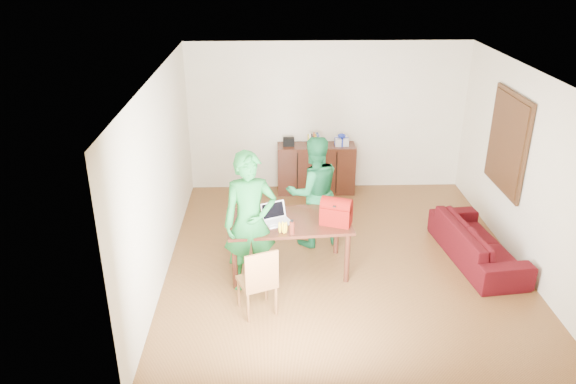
{
  "coord_description": "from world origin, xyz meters",
  "views": [
    {
      "loc": [
        -1.01,
        -7.01,
        4.23
      ],
      "look_at": [
        -0.79,
        -0.0,
        1.11
      ],
      "focal_mm": 35.0,
      "sensor_mm": 36.0,
      "label": 1
    }
  ],
  "objects_px": {
    "laptop": "(278,220)",
    "bottle": "(292,227)",
    "red_bag": "(336,214)",
    "person_near": "(250,222)",
    "sofa": "(478,242)",
    "person_far": "(313,192)",
    "chair": "(258,293)",
    "table": "(288,227)"
  },
  "relations": [
    {
      "from": "bottle",
      "to": "sofa",
      "type": "relative_size",
      "value": 0.11
    },
    {
      "from": "chair",
      "to": "bottle",
      "type": "bearing_deg",
      "value": 31.21
    },
    {
      "from": "table",
      "to": "laptop",
      "type": "bearing_deg",
      "value": -155.07
    },
    {
      "from": "laptop",
      "to": "sofa",
      "type": "height_order",
      "value": "laptop"
    },
    {
      "from": "laptop",
      "to": "red_bag",
      "type": "distance_m",
      "value": 0.78
    },
    {
      "from": "person_near",
      "to": "laptop",
      "type": "height_order",
      "value": "person_near"
    },
    {
      "from": "person_far",
      "to": "sofa",
      "type": "relative_size",
      "value": 0.9
    },
    {
      "from": "chair",
      "to": "laptop",
      "type": "distance_m",
      "value": 1.09
    },
    {
      "from": "red_bag",
      "to": "sofa",
      "type": "relative_size",
      "value": 0.21
    },
    {
      "from": "table",
      "to": "red_bag",
      "type": "relative_size",
      "value": 4.26
    },
    {
      "from": "bottle",
      "to": "person_near",
      "type": "bearing_deg",
      "value": 179.06
    },
    {
      "from": "table",
      "to": "red_bag",
      "type": "bearing_deg",
      "value": -15.44
    },
    {
      "from": "person_near",
      "to": "sofa",
      "type": "height_order",
      "value": "person_near"
    },
    {
      "from": "laptop",
      "to": "red_bag",
      "type": "height_order",
      "value": "red_bag"
    },
    {
      "from": "chair",
      "to": "red_bag",
      "type": "bearing_deg",
      "value": 17.48
    },
    {
      "from": "table",
      "to": "laptop",
      "type": "xyz_separation_m",
      "value": [
        -0.14,
        -0.08,
        0.14
      ]
    },
    {
      "from": "person_far",
      "to": "bottle",
      "type": "distance_m",
      "value": 1.21
    },
    {
      "from": "person_near",
      "to": "red_bag",
      "type": "bearing_deg",
      "value": 3.05
    },
    {
      "from": "table",
      "to": "person_far",
      "type": "relative_size",
      "value": 1.01
    },
    {
      "from": "laptop",
      "to": "sofa",
      "type": "relative_size",
      "value": 0.22
    },
    {
      "from": "chair",
      "to": "bottle",
      "type": "relative_size",
      "value": 4.65
    },
    {
      "from": "person_near",
      "to": "sofa",
      "type": "relative_size",
      "value": 1.0
    },
    {
      "from": "sofa",
      "to": "person_near",
      "type": "bearing_deg",
      "value": 93.23
    },
    {
      "from": "person_far",
      "to": "red_bag",
      "type": "bearing_deg",
      "value": 89.95
    },
    {
      "from": "table",
      "to": "person_far",
      "type": "bearing_deg",
      "value": 58.44
    },
    {
      "from": "table",
      "to": "sofa",
      "type": "height_order",
      "value": "table"
    },
    {
      "from": "chair",
      "to": "person_far",
      "type": "distance_m",
      "value": 2.01
    },
    {
      "from": "laptop",
      "to": "red_bag",
      "type": "bearing_deg",
      "value": -26.84
    },
    {
      "from": "table",
      "to": "sofa",
      "type": "distance_m",
      "value": 2.78
    },
    {
      "from": "person_near",
      "to": "red_bag",
      "type": "xyz_separation_m",
      "value": [
        1.14,
        0.25,
        -0.02
      ]
    },
    {
      "from": "laptop",
      "to": "bottle",
      "type": "height_order",
      "value": "laptop"
    },
    {
      "from": "chair",
      "to": "person_near",
      "type": "bearing_deg",
      "value": 76.96
    },
    {
      "from": "person_far",
      "to": "laptop",
      "type": "distance_m",
      "value": 1.01
    },
    {
      "from": "person_far",
      "to": "laptop",
      "type": "xyz_separation_m",
      "value": [
        -0.54,
        -0.85,
        -0.03
      ]
    },
    {
      "from": "person_far",
      "to": "sofa",
      "type": "xyz_separation_m",
      "value": [
        2.34,
        -0.57,
        -0.58
      ]
    },
    {
      "from": "table",
      "to": "laptop",
      "type": "relative_size",
      "value": 4.2
    },
    {
      "from": "person_near",
      "to": "sofa",
      "type": "bearing_deg",
      "value": 0.57
    },
    {
      "from": "table",
      "to": "chair",
      "type": "xyz_separation_m",
      "value": [
        -0.41,
        -0.98,
        -0.41
      ]
    },
    {
      "from": "person_near",
      "to": "bottle",
      "type": "bearing_deg",
      "value": -10.49
    },
    {
      "from": "table",
      "to": "person_near",
      "type": "height_order",
      "value": "person_near"
    },
    {
      "from": "chair",
      "to": "person_near",
      "type": "relative_size",
      "value": 0.49
    },
    {
      "from": "person_near",
      "to": "person_far",
      "type": "height_order",
      "value": "person_near"
    }
  ]
}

